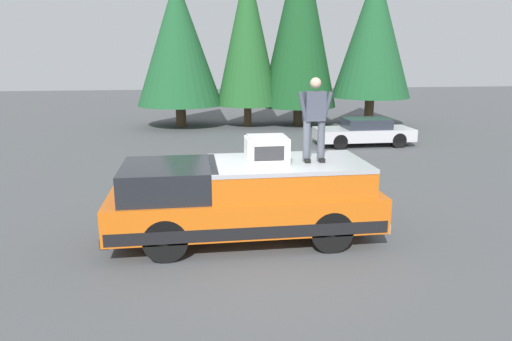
{
  "coord_description": "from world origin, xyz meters",
  "views": [
    {
      "loc": [
        -8.79,
        1.28,
        3.76
      ],
      "look_at": [
        0.8,
        -0.06,
        1.35
      ],
      "focal_mm": 32.54,
      "sensor_mm": 36.0,
      "label": 1
    }
  ],
  "objects": [
    {
      "name": "conifer_left",
      "position": [
        16.18,
        -4.52,
        5.61
      ],
      "size": [
        4.06,
        4.06,
        10.2
      ],
      "color": "#4C3826",
      "rests_on": "ground"
    },
    {
      "name": "conifer_far_left",
      "position": [
        15.31,
        -8.27,
        4.9
      ],
      "size": [
        4.14,
        4.14,
        8.25
      ],
      "color": "#4C3826",
      "rests_on": "ground"
    },
    {
      "name": "pickup_truck",
      "position": [
        0.3,
        0.24,
        0.87
      ],
      "size": [
        2.01,
        5.54,
        1.65
      ],
      "color": "orange",
      "rests_on": "ground"
    },
    {
      "name": "parked_car_silver",
      "position": [
        10.0,
        -6.01,
        0.58
      ],
      "size": [
        1.64,
        4.1,
        1.16
      ],
      "color": "silver",
      "rests_on": "ground"
    },
    {
      "name": "conifer_center_right",
      "position": [
        16.53,
        1.85,
        4.42
      ],
      "size": [
        4.5,
        4.5,
        7.69
      ],
      "color": "#4C3826",
      "rests_on": "ground"
    },
    {
      "name": "person_on_truck_bed",
      "position": [
        0.21,
        -1.16,
        2.55
      ],
      "size": [
        0.29,
        0.72,
        1.69
      ],
      "color": "#4C515B",
      "rests_on": "pickup_truck"
    },
    {
      "name": "conifer_center_left",
      "position": [
        16.25,
        -1.75,
        4.84
      ],
      "size": [
        3.34,
        3.34,
        8.56
      ],
      "color": "#4C3826",
      "rests_on": "ground"
    },
    {
      "name": "ground_plane",
      "position": [
        0.0,
        0.0,
        0.0
      ],
      "size": [
        90.0,
        90.0,
        0.0
      ],
      "primitive_type": "plane",
      "color": "#4C4F51"
    },
    {
      "name": "compressor_unit",
      "position": [
        0.2,
        -0.19,
        1.93
      ],
      "size": [
        0.65,
        0.84,
        0.56
      ],
      "color": "silver",
      "rests_on": "pickup_truck"
    }
  ]
}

